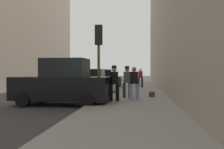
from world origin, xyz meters
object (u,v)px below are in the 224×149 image
parked_black_suv (63,84)px  fire_hydrant (111,88)px  traffic_light (99,47)px  duffel_bag (152,94)px  parked_dark_green_sedan (100,79)px  pedestrian_in_jeans (134,82)px  pedestrian_with_fedora (114,81)px  parked_silver_sedan (88,82)px  pedestrian_in_red_jacket (140,77)px  pedestrian_with_beanie (127,80)px

parked_black_suv → fire_hydrant: 5.11m
traffic_light → duffel_bag: bearing=49.5°
parked_dark_green_sedan → fire_hydrant: parked_dark_green_sedan is taller
traffic_light → parked_black_suv: bearing=169.0°
pedestrian_in_jeans → pedestrian_with_fedora: pedestrian_with_fedora is taller
parked_dark_green_sedan → pedestrian_in_jeans: (3.44, -9.36, 0.26)m
pedestrian_in_jeans → parked_silver_sedan: bearing=128.6°
parked_dark_green_sedan → traffic_light: 11.11m
fire_hydrant → pedestrian_in_red_jacket: (2.03, 5.00, 0.61)m
fire_hydrant → traffic_light: (0.05, -5.11, 2.26)m
pedestrian_with_fedora → duffel_bag: bearing=45.8°
traffic_light → pedestrian_in_jeans: size_ratio=2.11×
parked_black_suv → pedestrian_with_fedora: bearing=14.4°
traffic_light → duffel_bag: 4.68m
pedestrian_in_jeans → pedestrian_in_red_jacket: size_ratio=1.00×
pedestrian_with_beanie → parked_dark_green_sedan: bearing=109.8°
pedestrian_in_red_jacket → parked_silver_sedan: bearing=-131.3°
parked_silver_sedan → fire_hydrant: 1.94m
traffic_light → pedestrian_in_red_jacket: traffic_light is taller
pedestrian_in_red_jacket → duffel_bag: size_ratio=3.89×
pedestrian_in_red_jacket → pedestrian_with_fedora: (-1.37, -9.12, 0.03)m
pedestrian_in_jeans → duffel_bag: size_ratio=3.89×
parked_dark_green_sedan → duffel_bag: parked_dark_green_sedan is taller
pedestrian_with_fedora → pedestrian_in_jeans: bearing=24.1°
parked_black_suv → pedestrian_with_beanie: bearing=34.0°
parked_silver_sedan → pedestrian_in_jeans: size_ratio=2.49×
fire_hydrant → pedestrian_in_jeans: 4.08m
parked_black_suv → fire_hydrant: bearing=69.2°
parked_silver_sedan → parked_dark_green_sedan: bearing=90.0°
pedestrian_with_fedora → traffic_light: bearing=-121.4°
parked_silver_sedan → pedestrian_in_jeans: 5.53m
parked_black_suv → traffic_light: traffic_light is taller
parked_silver_sedan → pedestrian_with_fedora: bearing=-62.7°
fire_hydrant → pedestrian_with_fedora: size_ratio=0.40×
pedestrian_in_jeans → duffel_bag: pedestrian_in_jeans is taller
parked_black_suv → fire_hydrant: (1.80, 4.75, -0.54)m
parked_black_suv → parked_dark_green_sedan: 10.43m
pedestrian_in_red_jacket → pedestrian_with_fedora: bearing=-98.6°
parked_black_suv → duffel_bag: bearing=31.0°
parked_black_suv → traffic_light: bearing=-11.0°
pedestrian_in_red_jacket → pedestrian_with_fedora: 9.22m
parked_silver_sedan → pedestrian_with_beanie: size_ratio=2.40×
parked_dark_green_sedan → pedestrian_in_jeans: pedestrian_in_jeans is taller
pedestrian_with_beanie → pedestrian_with_fedora: 1.52m
traffic_light → pedestrian_in_jeans: traffic_light is taller
parked_black_suv → parked_silver_sedan: (0.00, 5.39, -0.18)m
parked_black_suv → traffic_light: (1.85, -0.36, 1.73)m
pedestrian_in_jeans → duffel_bag: 2.05m
pedestrian_in_jeans → pedestrian_with_fedora: (-0.98, -0.44, 0.03)m
parked_silver_sedan → pedestrian_with_fedora: pedestrian_with_fedora is taller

